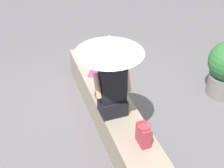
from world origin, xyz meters
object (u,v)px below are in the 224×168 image
at_px(parasol, 109,45).
at_px(tote_bag_canvas, 143,135).
at_px(handbag_black, 105,81).
at_px(magazine, 96,72).
at_px(person_seated, 113,89).

height_order(parasol, tote_bag_canvas, parasol).
distance_m(parasol, handbag_black, 1.04).
bearing_deg(magazine, handbag_black, 27.92).
bearing_deg(tote_bag_canvas, magazine, -177.09).
relative_size(person_seated, magazine, 3.21).
height_order(parasol, handbag_black, parasol).
height_order(person_seated, handbag_black, person_seated).
bearing_deg(parasol, handbag_black, 167.34).
bearing_deg(person_seated, magazine, 176.11).
distance_m(person_seated, parasol, 0.66).
relative_size(person_seated, tote_bag_canvas, 3.17).
bearing_deg(tote_bag_canvas, parasol, -160.93).
height_order(parasol, magazine, parasol).
distance_m(person_seated, handbag_black, 0.55).
height_order(person_seated, parasol, parasol).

